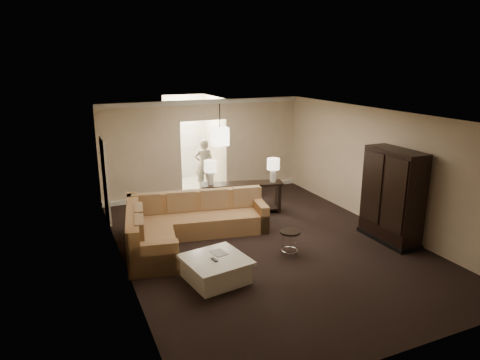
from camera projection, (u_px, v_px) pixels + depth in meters
name	position (u px, v px, depth m)	size (l,w,h in m)	color
ground	(266.00, 243.00, 9.38)	(8.00, 8.00, 0.00)	black
wall_back	(204.00, 148.00, 12.53)	(6.00, 0.04, 2.80)	beige
wall_front	(409.00, 260.00, 5.48)	(6.00, 0.04, 2.80)	beige
wall_left	(121.00, 200.00, 7.84)	(0.04, 8.00, 2.80)	beige
wall_right	(379.00, 168.00, 10.17)	(0.04, 8.00, 2.80)	beige
ceiling	(268.00, 115.00, 8.63)	(6.00, 8.00, 0.02)	white
crown_molding	(204.00, 102.00, 12.12)	(6.00, 0.10, 0.12)	silver
baseboard	(206.00, 192.00, 12.85)	(6.00, 0.10, 0.12)	silver
side_door	(105.00, 180.00, 10.41)	(0.05, 0.90, 2.10)	silver
foyer	(191.00, 143.00, 13.74)	(1.44, 2.02, 2.80)	beige
sectional_sofa	(184.00, 224.00, 9.46)	(3.53, 2.65, 0.94)	brown
coffee_table	(216.00, 269.00, 7.76)	(1.23, 1.23, 0.45)	silver
console_table	(242.00, 195.00, 11.14)	(2.16, 1.02, 0.81)	black
armoire	(392.00, 198.00, 9.29)	(0.61, 1.43, 2.06)	black
drink_table	(290.00, 238.00, 8.75)	(0.41, 0.41, 0.52)	black
table_lamp_left	(210.00, 169.00, 10.82)	(0.33, 0.33, 0.62)	white
table_lamp_right	(273.00, 166.00, 11.05)	(0.33, 0.33, 0.62)	white
pendant_light	(220.00, 136.00, 11.23)	(0.38, 0.38, 1.09)	black
person	(204.00, 162.00, 12.97)	(0.64, 0.43, 1.78)	beige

